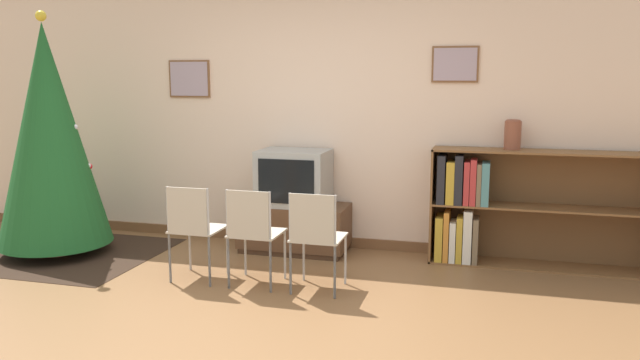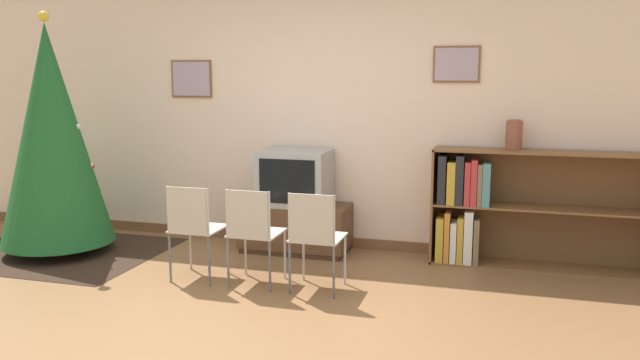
% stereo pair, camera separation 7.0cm
% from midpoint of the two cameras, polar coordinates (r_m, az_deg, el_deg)
% --- Properties ---
extents(ground_plane, '(24.00, 24.00, 0.00)m').
position_cam_midpoint_polar(ground_plane, '(4.50, -7.99, -12.96)').
color(ground_plane, brown).
extents(wall_back, '(9.16, 0.11, 2.70)m').
position_cam_midpoint_polar(wall_back, '(6.25, -0.25, 6.21)').
color(wall_back, beige).
rests_on(wall_back, ground_plane).
extents(area_rug, '(1.96, 1.59, 0.01)m').
position_cam_midpoint_polar(area_rug, '(6.66, -23.12, -6.13)').
color(area_rug, '#332319').
rests_on(area_rug, ground_plane).
extents(christmas_tree, '(1.06, 1.06, 2.30)m').
position_cam_midpoint_polar(christmas_tree, '(6.46, -23.79, 3.72)').
color(christmas_tree, maroon).
rests_on(christmas_tree, area_rug).
extents(tv_console, '(1.05, 0.51, 0.47)m').
position_cam_midpoint_polar(tv_console, '(6.16, -2.68, -4.37)').
color(tv_console, '#412A1A').
rests_on(tv_console, ground_plane).
extents(television, '(0.67, 0.50, 0.54)m').
position_cam_midpoint_polar(television, '(6.05, -2.72, 0.22)').
color(television, '#9E9E99').
rests_on(television, tv_console).
extents(folding_chair_left, '(0.40, 0.40, 0.82)m').
position_cam_midpoint_polar(folding_chair_left, '(5.31, -11.87, -4.19)').
color(folding_chair_left, '#BCB29E').
rests_on(folding_chair_left, ground_plane).
extents(folding_chair_center, '(0.40, 0.40, 0.82)m').
position_cam_midpoint_polar(folding_chair_center, '(5.10, -6.55, -4.63)').
color(folding_chair_center, '#BCB29E').
rests_on(folding_chair_center, ground_plane).
extents(folding_chair_right, '(0.40, 0.40, 0.82)m').
position_cam_midpoint_polar(folding_chair_right, '(4.93, -0.81, -5.06)').
color(folding_chair_right, '#BCB29E').
rests_on(folding_chair_right, ground_plane).
extents(bookshelf, '(2.04, 0.36, 1.06)m').
position_cam_midpoint_polar(bookshelf, '(5.89, 16.01, -2.53)').
color(bookshelf, brown).
rests_on(bookshelf, ground_plane).
extents(vase, '(0.15, 0.15, 0.27)m').
position_cam_midpoint_polar(vase, '(5.83, 16.87, 4.03)').
color(vase, brown).
rests_on(vase, bookshelf).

